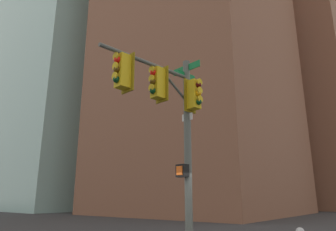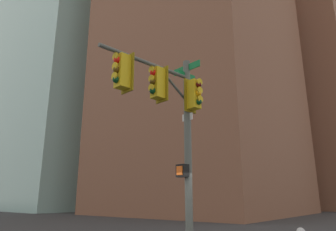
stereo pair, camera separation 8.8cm
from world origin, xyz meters
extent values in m
cylinder|color=#4C514C|center=(0.34, -0.15, 3.20)|extent=(0.24, 0.24, 6.41)
cylinder|color=#4C514C|center=(-1.40, 0.09, 5.79)|extent=(3.49, 0.60, 0.12)
cylinder|color=#4C514C|center=(-0.29, -0.07, 5.34)|extent=(1.04, 0.22, 0.75)
cube|color=#0F6B33|center=(0.34, -0.15, 6.16)|extent=(0.20, 1.22, 0.24)
cube|color=#0F6B33|center=(0.34, -0.15, 5.86)|extent=(0.84, 0.14, 0.24)
cube|color=white|center=(0.34, -0.15, 4.38)|extent=(0.09, 0.45, 0.24)
cube|color=gold|center=(-1.00, 0.03, 5.23)|extent=(0.38, 0.38, 1.00)
cube|color=#7D640C|center=(-0.81, 0.01, 5.23)|extent=(0.11, 0.54, 1.16)
sphere|color=red|center=(-1.20, 0.06, 5.53)|extent=(0.20, 0.20, 0.20)
cylinder|color=gold|center=(-1.27, 0.07, 5.62)|extent=(0.07, 0.23, 0.23)
sphere|color=#4C330A|center=(-1.20, 0.06, 5.23)|extent=(0.20, 0.20, 0.20)
cylinder|color=gold|center=(-1.27, 0.07, 5.32)|extent=(0.07, 0.23, 0.23)
sphere|color=#0A3819|center=(-1.20, 0.06, 4.93)|extent=(0.20, 0.20, 0.20)
cylinder|color=gold|center=(-1.27, 0.07, 5.02)|extent=(0.07, 0.23, 0.23)
cube|color=gold|center=(-2.33, 0.22, 5.23)|extent=(0.38, 0.38, 1.00)
cube|color=#7D640C|center=(-2.14, 0.19, 5.23)|extent=(0.11, 0.54, 1.16)
sphere|color=red|center=(-2.54, 0.24, 5.53)|extent=(0.20, 0.20, 0.20)
cylinder|color=gold|center=(-2.60, 0.25, 5.62)|extent=(0.07, 0.23, 0.23)
sphere|color=#4C330A|center=(-2.54, 0.24, 5.23)|extent=(0.20, 0.20, 0.20)
cylinder|color=gold|center=(-2.60, 0.25, 5.32)|extent=(0.07, 0.23, 0.23)
sphere|color=#0A3819|center=(-2.54, 0.24, 4.93)|extent=(0.20, 0.20, 0.20)
cylinder|color=gold|center=(-2.60, 0.25, 5.02)|extent=(0.07, 0.23, 0.23)
cube|color=gold|center=(0.29, -0.47, 5.09)|extent=(0.38, 0.38, 1.00)
cube|color=#7D640C|center=(0.32, -0.28, 5.09)|extent=(0.54, 0.11, 1.16)
sphere|color=#470A07|center=(0.26, -0.67, 5.39)|extent=(0.20, 0.20, 0.20)
cylinder|color=gold|center=(0.26, -0.74, 5.48)|extent=(0.23, 0.07, 0.23)
sphere|color=#F29E0C|center=(0.26, -0.67, 5.09)|extent=(0.20, 0.20, 0.20)
cylinder|color=gold|center=(0.26, -0.74, 5.18)|extent=(0.23, 0.07, 0.23)
sphere|color=#0A3819|center=(0.26, -0.67, 4.79)|extent=(0.20, 0.20, 0.20)
cylinder|color=gold|center=(0.26, -0.74, 4.88)|extent=(0.23, 0.07, 0.23)
cube|color=black|center=(0.07, -0.11, 2.57)|extent=(0.30, 0.39, 0.40)
cube|color=#EA5914|center=(-0.07, -0.10, 2.57)|extent=(0.05, 0.25, 0.28)
cube|color=brown|center=(22.83, 13.49, 27.57)|extent=(20.66, 19.39, 55.13)
cube|color=brown|center=(49.10, 8.15, 21.96)|extent=(22.50, 16.78, 43.91)
cube|color=#9EC6C1|center=(23.57, 41.29, 31.17)|extent=(25.11, 25.96, 62.34)
camera|label=1|loc=(-7.91, -5.84, 1.74)|focal=32.80mm
camera|label=2|loc=(-7.86, -5.91, 1.74)|focal=32.80mm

